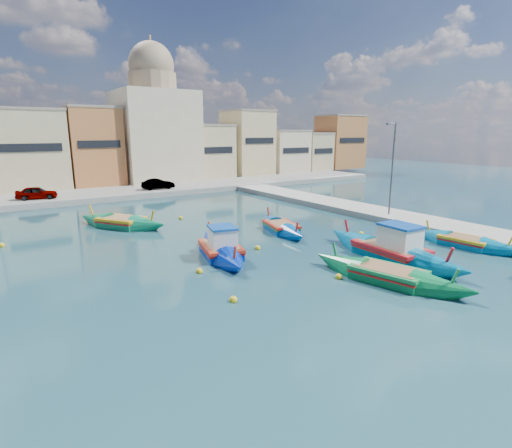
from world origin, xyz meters
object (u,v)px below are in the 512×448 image
object	(u,v)px
church_block	(155,123)
luzzu_blue_cabin	(221,250)
luzzu_cyan_south	(465,243)
luzzu_blue_south	(388,276)
luzzu_turquoise_cabin	(391,252)
luzzu_green	(121,223)
luzzu_cyan_mid	(281,228)
quay_street_lamp	(392,168)

from	to	relation	value
church_block	luzzu_blue_cabin	distance (m)	36.90
luzzu_cyan_south	luzzu_blue_south	bearing A→B (deg)	-172.65
luzzu_turquoise_cabin	luzzu_cyan_south	distance (m)	6.14
luzzu_turquoise_cabin	luzzu_blue_south	distance (m)	3.95
church_block	luzzu_green	world-z (taller)	church_block
church_block	luzzu_turquoise_cabin	world-z (taller)	church_block
luzzu_green	luzzu_blue_south	world-z (taller)	luzzu_green
church_block	luzzu_cyan_mid	bearing A→B (deg)	-94.28
quay_street_lamp	luzzu_turquoise_cabin	xyz separation A→B (m)	(-8.49, -6.85, -3.94)
luzzu_blue_cabin	quay_street_lamp	bearing A→B (deg)	2.90
quay_street_lamp	luzzu_blue_cabin	size ratio (longest dim) A/B	0.94
luzzu_blue_cabin	luzzu_cyan_mid	size ratio (longest dim) A/B	1.07
luzzu_blue_south	church_block	bearing A→B (deg)	84.37
luzzu_cyan_mid	luzzu_cyan_south	xyz separation A→B (m)	(7.40, -9.92, -0.00)
church_block	luzzu_blue_south	bearing A→B (deg)	-95.63
church_block	quay_street_lamp	world-z (taller)	church_block
luzzu_blue_south	luzzu_turquoise_cabin	bearing A→B (deg)	35.53
luzzu_cyan_mid	luzzu_blue_south	world-z (taller)	luzzu_blue_south
luzzu_blue_cabin	luzzu_turquoise_cabin	bearing A→B (deg)	-36.69
church_block	quay_street_lamp	distance (m)	35.04
church_block	quay_street_lamp	bearing A→B (deg)	-77.65
luzzu_blue_cabin	luzzu_cyan_south	size ratio (longest dim) A/B	1.16
quay_street_lamp	luzzu_cyan_mid	size ratio (longest dim) A/B	1.00
church_block	luzzu_cyan_south	bearing A→B (deg)	-83.20
luzzu_blue_cabin	luzzu_green	world-z (taller)	luzzu_blue_cabin
quay_street_lamp	luzzu_green	world-z (taller)	quay_street_lamp
luzzu_blue_south	luzzu_cyan_mid	bearing A→B (deg)	80.53
luzzu_cyan_south	luzzu_turquoise_cabin	bearing A→B (deg)	169.70
church_block	luzzu_cyan_mid	distance (m)	33.14
luzzu_cyan_mid	luzzu_cyan_south	bearing A→B (deg)	-53.27
church_block	luzzu_green	bearing A→B (deg)	-116.49
luzzu_cyan_mid	church_block	bearing A→B (deg)	85.72
luzzu_turquoise_cabin	luzzu_cyan_south	xyz separation A→B (m)	(6.04, -1.10, -0.16)
luzzu_blue_south	luzzu_cyan_south	bearing A→B (deg)	7.35
luzzu_green	luzzu_turquoise_cabin	bearing A→B (deg)	-57.31
luzzu_blue_south	luzzu_cyan_south	world-z (taller)	luzzu_blue_south
church_block	luzzu_turquoise_cabin	size ratio (longest dim) A/B	1.83
luzzu_turquoise_cabin	luzzu_cyan_south	size ratio (longest dim) A/B	1.42
quay_street_lamp	luzzu_turquoise_cabin	bearing A→B (deg)	-141.11
luzzu_blue_cabin	luzzu_cyan_mid	distance (m)	7.27
luzzu_blue_cabin	luzzu_cyan_mid	bearing A→B (deg)	22.73
luzzu_turquoise_cabin	luzzu_cyan_mid	size ratio (longest dim) A/B	1.31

